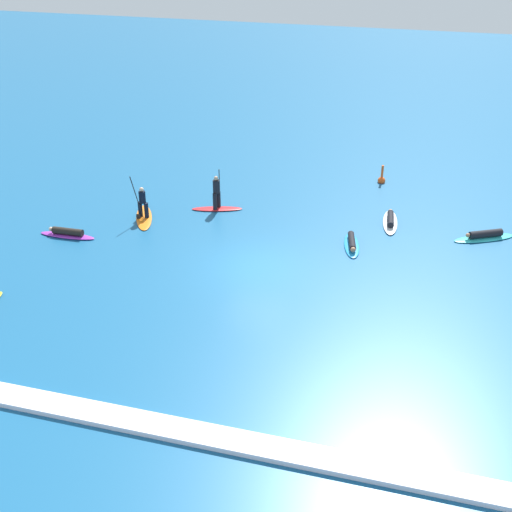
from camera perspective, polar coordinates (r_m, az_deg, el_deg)
ground_plane at (r=28.48m, az=0.00°, el=-0.88°), size 120.00×120.00×0.00m
surfer_on_orange_board at (r=33.06m, az=-9.72°, el=3.85°), size 1.91×3.00×2.32m
surfer_on_teal_board at (r=32.47m, az=19.16°, el=1.65°), size 3.00×2.06×0.44m
surfer_on_blue_board at (r=30.35m, az=8.29°, el=1.08°), size 1.16×2.58×0.38m
surfer_on_white_board at (r=32.85m, az=11.54°, el=3.02°), size 0.96×2.87×0.42m
surfer_on_purple_board at (r=32.14m, az=-16.02°, el=1.89°), size 2.75×0.68×0.44m
surfer_on_red_board at (r=33.52m, az=-3.41°, el=4.88°), size 2.62×1.29×2.14m
marker_buoy at (r=37.60m, az=10.81°, el=6.52°), size 0.43×0.43×1.11m
wave_crest at (r=20.56m, az=-7.89°, el=-14.48°), size 23.74×0.90×0.18m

